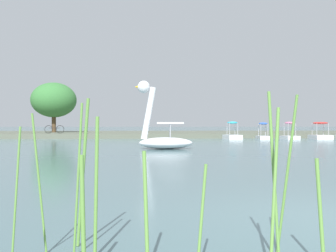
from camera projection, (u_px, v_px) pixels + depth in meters
shore_bank_far at (163, 134)px, 45.32m from camera, size 113.72×18.02×0.45m
swan_boat at (162, 135)px, 20.98m from camera, size 3.03×1.76×3.51m
pedal_boat_cyan at (232, 135)px, 34.72m from camera, size 1.31×2.19×1.53m
pedal_boat_blue at (263, 134)px, 34.68m from camera, size 1.03×1.87×1.45m
pedal_boat_pink at (290, 134)px, 34.82m from camera, size 1.20×1.81×1.50m
pedal_boat_red at (320, 134)px, 35.26m from camera, size 1.52×2.27×1.49m
tree_broadleaf_left at (54, 100)px, 43.15m from camera, size 6.44×6.33×5.26m
bicycle_parked at (54, 129)px, 37.90m from camera, size 1.81×0.12×0.76m
reed_clump_foreground at (165, 192)px, 3.64m from camera, size 2.65×1.06×1.55m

